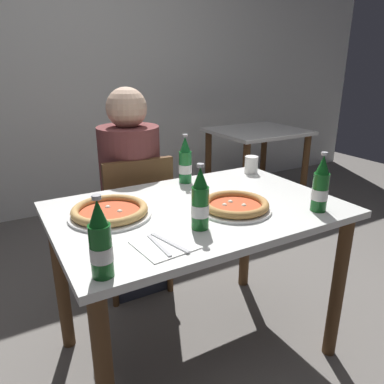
{
  "coord_description": "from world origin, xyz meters",
  "views": [
    {
      "loc": [
        -0.75,
        -1.26,
        1.33
      ],
      "look_at": [
        0.0,
        0.05,
        0.8
      ],
      "focal_mm": 34.64,
      "sensor_mm": 36.0,
      "label": 1
    }
  ],
  "objects": [
    {
      "name": "ground_plane",
      "position": [
        0.0,
        0.0,
        0.0
      ],
      "size": [
        8.0,
        8.0,
        0.0
      ],
      "primitive_type": "plane",
      "color": "slate"
    },
    {
      "name": "back_wall_tiled",
      "position": [
        0.0,
        2.2,
        1.3
      ],
      "size": [
        7.0,
        0.1,
        2.6
      ],
      "primitive_type": "cube",
      "color": "white",
      "rests_on": "ground_plane"
    },
    {
      "name": "dining_table_main",
      "position": [
        0.0,
        0.0,
        0.64
      ],
      "size": [
        1.2,
        0.8,
        0.75
      ],
      "color": "silver",
      "rests_on": "ground_plane"
    },
    {
      "name": "chair_behind_table",
      "position": [
        -0.06,
        0.61,
        0.48
      ],
      "size": [
        0.43,
        0.43,
        0.85
      ],
      "rotation": [
        0.0,
        0.0,
        3.07
      ],
      "color": "brown",
      "rests_on": "ground_plane"
    },
    {
      "name": "diner_seated",
      "position": [
        -0.05,
        0.66,
        0.58
      ],
      "size": [
        0.34,
        0.34,
        1.21
      ],
      "color": "#2D3342",
      "rests_on": "ground_plane"
    },
    {
      "name": "dining_table_background",
      "position": [
        1.43,
        1.35,
        0.59
      ],
      "size": [
        0.8,
        0.7,
        0.75
      ],
      "color": "silver",
      "rests_on": "ground_plane"
    },
    {
      "name": "pizza_margherita_near",
      "position": [
        -0.36,
        0.08,
        0.77
      ],
      "size": [
        0.33,
        0.33,
        0.04
      ],
      "color": "white",
      "rests_on": "dining_table_main"
    },
    {
      "name": "pizza_marinara_far",
      "position": [
        0.11,
        -0.11,
        0.77
      ],
      "size": [
        0.3,
        0.3,
        0.04
      ],
      "color": "white",
      "rests_on": "dining_table_main"
    },
    {
      "name": "beer_bottle_left",
      "position": [
        -0.1,
        -0.19,
        0.85
      ],
      "size": [
        0.07,
        0.07,
        0.25
      ],
      "color": "#14591E",
      "rests_on": "dining_table_main"
    },
    {
      "name": "beer_bottle_center",
      "position": [
        0.12,
        0.32,
        0.85
      ],
      "size": [
        0.07,
        0.07,
        0.25
      ],
      "color": "#196B2D",
      "rests_on": "dining_table_main"
    },
    {
      "name": "beer_bottle_right",
      "position": [
        -0.51,
        -0.33,
        0.85
      ],
      "size": [
        0.07,
        0.07,
        0.25
      ],
      "color": "#14591E",
      "rests_on": "dining_table_main"
    },
    {
      "name": "beer_bottle_extra",
      "position": [
        0.41,
        -0.28,
        0.85
      ],
      "size": [
        0.07,
        0.07,
        0.25
      ],
      "color": "#14591E",
      "rests_on": "dining_table_main"
    },
    {
      "name": "napkin_with_cutlery",
      "position": [
        -0.28,
        -0.25,
        0.75
      ],
      "size": [
        0.2,
        0.2,
        0.01
      ],
      "color": "white",
      "rests_on": "dining_table_main"
    },
    {
      "name": "paper_cup",
      "position": [
        0.51,
        0.28,
        0.8
      ],
      "size": [
        0.07,
        0.07,
        0.09
      ],
      "primitive_type": "cylinder",
      "color": "white",
      "rests_on": "dining_table_main"
    }
  ]
}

